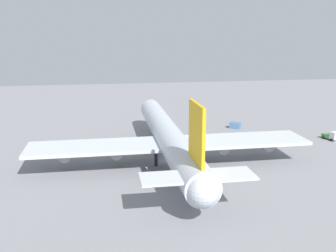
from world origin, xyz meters
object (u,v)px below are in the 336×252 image
object	(u,v)px
fuel_truck	(331,136)
safety_cone_nose	(159,127)
cargo_airplane	(168,137)
cargo_container_fore	(235,125)

from	to	relation	value
fuel_truck	safety_cone_nose	bearing A→B (deg)	64.64
cargo_airplane	fuel_truck	xyz separation A→B (m)	(10.27, -46.49, -4.59)
cargo_container_fore	safety_cone_nose	bearing A→B (deg)	79.48
cargo_airplane	safety_cone_nose	world-z (taller)	cargo_airplane
fuel_truck	cargo_airplane	bearing A→B (deg)	102.45
fuel_truck	cargo_container_fore	bearing A→B (deg)	52.08
safety_cone_nose	cargo_airplane	bearing A→B (deg)	175.45
cargo_container_fore	safety_cone_nose	size ratio (longest dim) A/B	6.52
fuel_truck	cargo_container_fore	xyz separation A→B (m)	(16.67, 21.39, -0.22)
safety_cone_nose	fuel_truck	bearing A→B (deg)	-115.36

